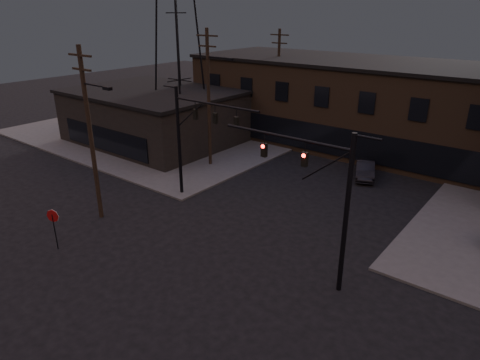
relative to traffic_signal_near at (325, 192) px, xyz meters
name	(u,v)px	position (x,y,z in m)	size (l,w,h in m)	color
ground	(181,283)	(-5.36, -4.50, -4.93)	(140.00, 140.00, 0.00)	black
sidewalk_nw	(183,126)	(-27.36, 17.50, -4.86)	(30.00, 30.00, 0.15)	#474744
building_row	(390,109)	(-5.36, 23.50, -0.93)	(40.00, 12.00, 8.00)	#4C3928
building_left	(154,117)	(-25.36, 11.50, -2.43)	(16.00, 12.00, 5.00)	black
traffic_signal_near	(325,192)	(0.00, 0.00, 0.00)	(7.12, 0.24, 8.00)	black
traffic_signal_far	(191,132)	(-12.07, 3.50, 0.08)	(7.12, 0.24, 8.00)	black
stop_sign	(53,220)	(-13.36, -6.49, -3.09)	(0.72, 0.33, 2.48)	black
utility_pole_near	(91,132)	(-14.79, -2.50, 0.94)	(3.70, 0.28, 11.00)	black
utility_pole_mid	(209,96)	(-15.79, 9.50, 1.19)	(3.70, 0.28, 11.50)	black
utility_pole_far	(278,81)	(-16.86, 21.50, 0.85)	(2.20, 0.28, 11.00)	black
transmission_tower	(176,13)	(-23.36, 13.50, 7.57)	(7.00, 7.00, 25.00)	black
car_crossing	(365,170)	(-3.97, 15.13, -4.25)	(1.45, 4.15, 1.37)	black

